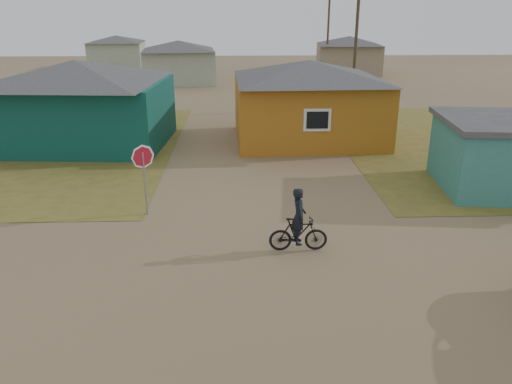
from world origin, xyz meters
TOP-DOWN VIEW (x-y plane):
  - ground at (0.00, 0.00)m, footprint 120.00×120.00m
  - house_teal at (-8.50, 13.50)m, footprint 8.93×7.08m
  - house_yellow at (2.50, 14.00)m, footprint 7.72×6.76m
  - house_pale_west at (-6.00, 34.00)m, footprint 7.04×6.15m
  - house_beige_east at (10.00, 40.00)m, footprint 6.95×6.05m
  - house_pale_north at (-14.00, 46.00)m, footprint 6.28×5.81m
  - utility_pole_near at (6.50, 22.00)m, footprint 1.40×0.20m
  - utility_pole_far at (7.50, 38.00)m, footprint 1.40×0.20m
  - stop_sign at (-3.91, 4.55)m, footprint 0.75×0.19m
  - cyclist at (0.65, 1.86)m, footprint 1.60×0.58m

SIDE VIEW (x-z plane):
  - ground at x=0.00m, z-range 0.00..0.00m
  - cyclist at x=0.65m, z-range -0.25..1.56m
  - stop_sign at x=-3.91m, z-range 0.56..2.87m
  - house_pale_north at x=-14.00m, z-range 0.05..3.45m
  - house_pale_west at x=-6.00m, z-range 0.06..3.66m
  - house_beige_east at x=10.00m, z-range 0.06..3.66m
  - house_yellow at x=2.50m, z-range 0.05..3.95m
  - house_teal at x=-8.50m, z-range 0.05..4.05m
  - utility_pole_near at x=6.50m, z-range 0.14..8.14m
  - utility_pole_far at x=7.50m, z-range 0.14..8.14m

